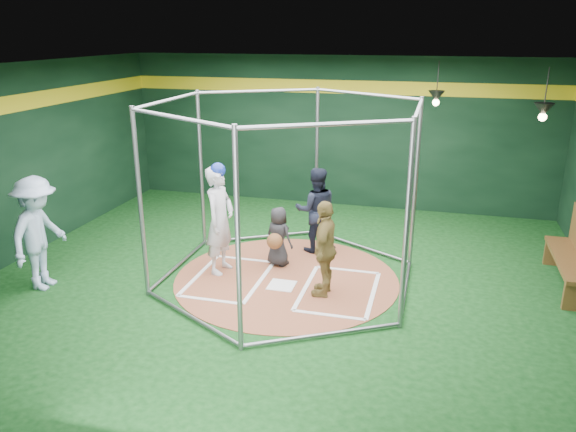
# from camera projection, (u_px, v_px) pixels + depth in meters

# --- Properties ---
(room_shell) EXTENTS (10.10, 9.10, 3.53)m
(room_shell) POSITION_uv_depth(u_px,v_px,m) (287.00, 179.00, 9.02)
(room_shell) COLOR black
(room_shell) RESTS_ON ground
(clay_disc) EXTENTS (3.80, 3.80, 0.01)m
(clay_disc) POSITION_uv_depth(u_px,v_px,m) (286.00, 279.00, 9.57)
(clay_disc) COLOR #945136
(clay_disc) RESTS_ON ground
(home_plate) EXTENTS (0.43, 0.43, 0.01)m
(home_plate) POSITION_uv_depth(u_px,v_px,m) (282.00, 285.00, 9.29)
(home_plate) COLOR white
(home_plate) RESTS_ON clay_disc
(batter_box_left) EXTENTS (1.17, 1.77, 0.01)m
(batter_box_left) POSITION_uv_depth(u_px,v_px,m) (229.00, 278.00, 9.57)
(batter_box_left) COLOR white
(batter_box_left) RESTS_ON clay_disc
(batter_box_right) EXTENTS (1.17, 1.77, 0.01)m
(batter_box_right) POSITION_uv_depth(u_px,v_px,m) (339.00, 291.00, 9.10)
(batter_box_right) COLOR white
(batter_box_right) RESTS_ON clay_disc
(batting_cage) EXTENTS (4.05, 4.67, 3.00)m
(batting_cage) POSITION_uv_depth(u_px,v_px,m) (286.00, 195.00, 9.09)
(batting_cage) COLOR gray
(batting_cage) RESTS_ON ground
(pendant_lamp_near) EXTENTS (0.34, 0.34, 0.90)m
(pendant_lamp_near) POSITION_uv_depth(u_px,v_px,m) (436.00, 97.00, 11.46)
(pendant_lamp_near) COLOR black
(pendant_lamp_near) RESTS_ON room_shell
(pendant_lamp_far) EXTENTS (0.34, 0.34, 0.90)m
(pendant_lamp_far) POSITION_uv_depth(u_px,v_px,m) (544.00, 110.00, 9.55)
(pendant_lamp_far) COLOR black
(pendant_lamp_far) RESTS_ON room_shell
(batter_figure) EXTENTS (0.52, 0.73, 1.94)m
(batter_figure) POSITION_uv_depth(u_px,v_px,m) (220.00, 219.00, 9.57)
(batter_figure) COLOR silver
(batter_figure) RESTS_ON clay_disc
(visitor_leopard) EXTENTS (0.39, 0.91, 1.55)m
(visitor_leopard) POSITION_uv_depth(u_px,v_px,m) (325.00, 248.00, 8.78)
(visitor_leopard) COLOR #A88F48
(visitor_leopard) RESTS_ON clay_disc
(catcher_figure) EXTENTS (0.61, 0.64, 1.08)m
(catcher_figure) POSITION_uv_depth(u_px,v_px,m) (278.00, 237.00, 9.94)
(catcher_figure) COLOR black
(catcher_figure) RESTS_ON clay_disc
(umpire) EXTENTS (0.94, 0.82, 1.62)m
(umpire) POSITION_uv_depth(u_px,v_px,m) (316.00, 210.00, 10.52)
(umpire) COLOR black
(umpire) RESTS_ON clay_disc
(bystander_blue) EXTENTS (0.75, 1.24, 1.87)m
(bystander_blue) POSITION_uv_depth(u_px,v_px,m) (38.00, 233.00, 8.99)
(bystander_blue) COLOR #AAC2E1
(bystander_blue) RESTS_ON ground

